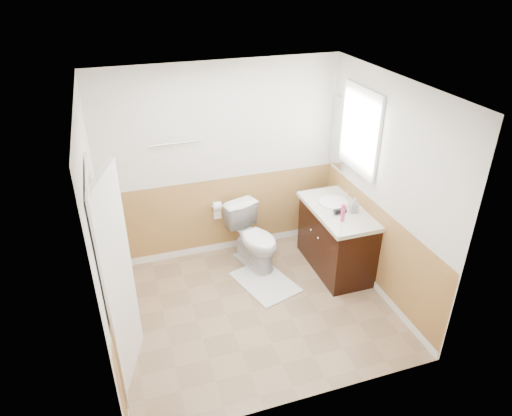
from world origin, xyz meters
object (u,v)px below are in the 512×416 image
object	(u,v)px
bath_mat	(265,282)
soap_dispenser	(354,205)
lotion_bottle	(343,212)
toilet	(254,238)
vanity_cabinet	(336,240)

from	to	relation	value
bath_mat	soap_dispenser	distance (m)	1.42
bath_mat	soap_dispenser	xyz separation A→B (m)	(1.07, -0.09, 0.93)
lotion_bottle	soap_dispenser	xyz separation A→B (m)	(0.22, 0.13, -0.02)
bath_mat	lotion_bottle	bearing A→B (deg)	-14.77
toilet	bath_mat	size ratio (longest dim) A/B	0.99
toilet	lotion_bottle	xyz separation A→B (m)	(0.85, -0.65, 0.57)
vanity_cabinet	soap_dispenser	xyz separation A→B (m)	(0.12, -0.13, 0.54)
toilet	vanity_cabinet	bearing A→B (deg)	-38.56
bath_mat	vanity_cabinet	size ratio (longest dim) A/B	0.73
toilet	bath_mat	distance (m)	0.57
lotion_bottle	soap_dispenser	world-z (taller)	lotion_bottle
toilet	bath_mat	world-z (taller)	toilet
toilet	soap_dispenser	distance (m)	1.31
toilet	soap_dispenser	bearing A→B (deg)	-42.47
toilet	lotion_bottle	world-z (taller)	lotion_bottle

